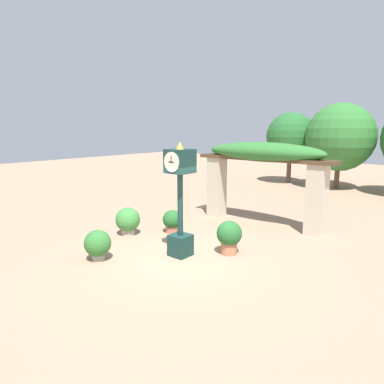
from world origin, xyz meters
name	(u,v)px	position (x,y,z in m)	size (l,w,h in m)	color
ground_plane	(182,257)	(0.00, 0.00, 0.00)	(60.00, 60.00, 0.00)	#9E7A60
pedestal_clock	(180,195)	(-0.14, 0.09, 1.72)	(0.63, 0.68, 3.14)	#14332D
pergola	(263,164)	(0.00, 4.41, 2.23)	(5.21, 1.18, 3.00)	#BCB299
potted_plant_near_left	(229,236)	(0.83, 1.07, 0.53)	(0.72, 0.72, 0.95)	#B26B4C
potted_plant_near_right	(172,221)	(-1.79, 1.52, 0.41)	(0.64, 0.64, 0.77)	#B26B4C
potted_plant_far_left	(128,220)	(-2.74, 0.40, 0.48)	(0.81, 0.81, 0.92)	gray
potted_plant_far_right	(98,244)	(-1.61, -1.58, 0.45)	(0.72, 0.72, 0.83)	gray
tree_line	(357,137)	(0.63, 13.98, 2.97)	(10.34, 3.88, 4.91)	brown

